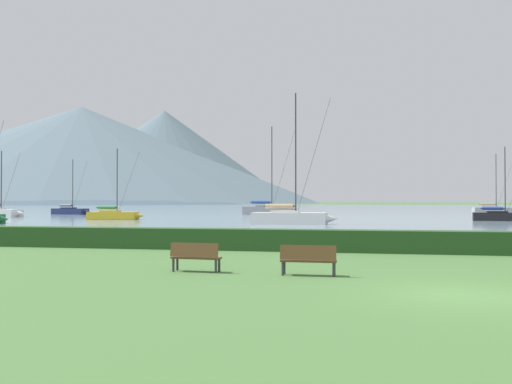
% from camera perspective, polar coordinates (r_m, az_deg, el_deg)
% --- Properties ---
extents(ground_plane, '(1000.00, 1000.00, 0.00)m').
position_cam_1_polar(ground_plane, '(14.71, 20.28, -9.88)').
color(ground_plane, '#477038').
extents(harbor_water, '(320.00, 246.00, 0.00)m').
position_cam_1_polar(harbor_water, '(151.38, 12.05, -1.67)').
color(harbor_water, gray).
rests_on(harbor_water, ground_plane).
extents(hedge_line, '(80.00, 1.20, 0.98)m').
position_cam_1_polar(hedge_line, '(25.52, 16.35, -4.91)').
color(hedge_line, '#284C23').
rests_on(hedge_line, ground_plane).
extents(sailboat_slip_1, '(6.78, 2.40, 8.39)m').
position_cam_1_polar(sailboat_slip_1, '(68.13, -14.33, -2.27)').
color(sailboat_slip_1, gold).
rests_on(sailboat_slip_1, harbor_water).
extents(sailboat_slip_2, '(7.60, 2.59, 10.30)m').
position_cam_1_polar(sailboat_slip_2, '(104.62, 23.09, -1.67)').
color(sailboat_slip_2, '#9E9EA3').
rests_on(sailboat_slip_2, harbor_water).
extents(sailboat_slip_4, '(6.76, 2.64, 8.24)m').
position_cam_1_polar(sailboat_slip_4, '(67.73, 23.77, -2.24)').
color(sailboat_slip_4, black).
rests_on(sailboat_slip_4, harbor_water).
extents(sailboat_slip_6, '(7.03, 3.09, 8.82)m').
position_cam_1_polar(sailboat_slip_6, '(94.34, -18.42, -1.83)').
color(sailboat_slip_6, navy).
rests_on(sailboat_slip_6, harbor_water).
extents(sailboat_slip_8, '(8.22, 2.60, 12.59)m').
position_cam_1_polar(sailboat_slip_8, '(53.54, 3.56, -2.55)').
color(sailboat_slip_8, white).
rests_on(sailboat_slip_8, harbor_water).
extents(sailboat_slip_10, '(9.35, 3.26, 14.36)m').
position_cam_1_polar(sailboat_slip_10, '(91.07, 1.28, -1.77)').
color(sailboat_slip_10, '#9E9EA3').
rests_on(sailboat_slip_10, harbor_water).
extents(park_bench_near_path, '(1.65, 0.58, 0.95)m').
position_cam_1_polar(park_bench_near_path, '(18.24, -6.21, -6.47)').
color(park_bench_near_path, brown).
rests_on(park_bench_near_path, ground_plane).
extents(park_bench_under_tree, '(1.72, 0.48, 0.95)m').
position_cam_1_polar(park_bench_under_tree, '(17.31, 5.36, -6.77)').
color(park_bench_under_tree, brown).
rests_on(park_bench_under_tree, ground_plane).
extents(distant_hill_west_ridge, '(307.46, 307.46, 36.84)m').
position_cam_1_polar(distant_hill_west_ridge, '(404.29, -17.43, 1.51)').
color(distant_hill_west_ridge, '#425666').
rests_on(distant_hill_west_ridge, ground_plane).
extents(distant_hill_central_peak, '(196.06, 196.06, 70.26)m').
position_cam_1_polar(distant_hill_central_peak, '(429.75, -9.34, 3.58)').
color(distant_hill_central_peak, slate).
rests_on(distant_hill_central_peak, ground_plane).
extents(distant_hill_east_ridge, '(349.52, 349.52, 70.76)m').
position_cam_1_polar(distant_hill_east_ridge, '(429.89, -17.40, 3.64)').
color(distant_hill_east_ridge, slate).
rests_on(distant_hill_east_ridge, ground_plane).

